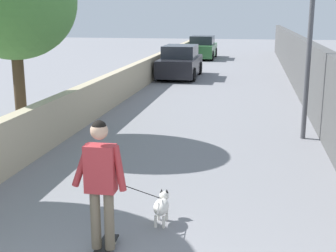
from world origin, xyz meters
The scene contains 10 objects.
ground_plane centered at (14.00, 0.00, 0.00)m, with size 80.00×80.00×0.00m, color gray.
wall_left centered at (12.00, 3.23, 0.55)m, with size 48.00×0.30×1.09m, color tan.
fence_right centered at (12.00, -3.23, 1.06)m, with size 48.00×0.30×2.11m, color #4C4C4C.
tree_left_mid centered at (7.50, 4.20, 3.30)m, with size 2.97×2.97×4.69m.
lamp_post centered at (8.72, -2.68, 3.05)m, with size 0.36×0.36×4.47m.
skateboard centered at (2.37, 0.43, 0.07)m, with size 0.80×0.21×0.08m.
person_skateboarder centered at (2.37, 0.43, 1.08)m, with size 0.23×0.71×1.70m.
dog centered at (3.41, -0.13, 0.27)m, with size 1.34×0.68×1.06m.
car_near centered at (19.28, 2.08, 0.71)m, with size 4.15×1.80×1.54m.
car_far centered at (29.07, 2.08, 0.72)m, with size 4.22×1.80×1.54m.
Camera 1 is at (-2.81, -1.37, 3.04)m, focal length 49.36 mm.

